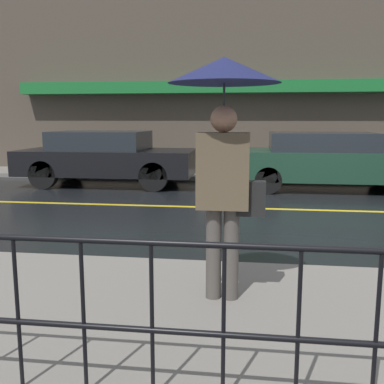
# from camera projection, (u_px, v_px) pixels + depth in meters

# --- Properties ---
(ground_plane) EXTENTS (80.00, 80.00, 0.00)m
(ground_plane) POSITION_uv_depth(u_px,v_px,m) (320.00, 210.00, 8.38)
(ground_plane) COLOR black
(sidewalk_far) EXTENTS (28.00, 1.74, 0.11)m
(sidewalk_far) POSITION_uv_depth(u_px,v_px,m) (297.00, 176.00, 12.75)
(sidewalk_far) COLOR slate
(sidewalk_far) RESTS_ON ground_plane
(lane_marking) EXTENTS (25.20, 0.12, 0.01)m
(lane_marking) POSITION_uv_depth(u_px,v_px,m) (320.00, 210.00, 8.38)
(lane_marking) COLOR gold
(lane_marking) RESTS_ON ground_plane
(building_storefront) EXTENTS (28.00, 0.85, 6.97)m
(building_storefront) POSITION_uv_depth(u_px,v_px,m) (298.00, 58.00, 13.17)
(building_storefront) COLOR #4C4238
(building_storefront) RESTS_ON ground_plane
(pedestrian) EXTENTS (0.94, 0.94, 2.09)m
(pedestrian) POSITION_uv_depth(u_px,v_px,m) (225.00, 119.00, 3.76)
(pedestrian) COLOR #4C4742
(pedestrian) RESTS_ON sidewalk_near
(car_black) EXTENTS (4.40, 1.88, 1.37)m
(car_black) POSITION_uv_depth(u_px,v_px,m) (106.00, 157.00, 11.42)
(car_black) COLOR black
(car_black) RESTS_ON ground_plane
(car_dark_green) EXTENTS (4.64, 1.81, 1.36)m
(car_dark_green) POSITION_uv_depth(u_px,v_px,m) (327.00, 160.00, 10.70)
(car_dark_green) COLOR #193828
(car_dark_green) RESTS_ON ground_plane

